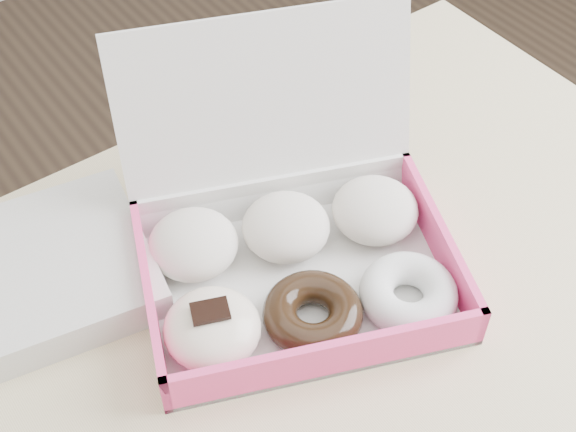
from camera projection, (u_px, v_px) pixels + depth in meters
donut_box at (291, 250)px, 0.79m from camera, size 0.38×0.36×0.22m
newspapers at (29, 278)px, 0.78m from camera, size 0.27×0.23×0.04m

